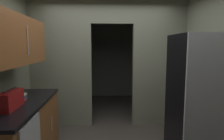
% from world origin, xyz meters
% --- Properties ---
extents(kitchen_partition, '(3.19, 0.12, 2.75)m').
position_xyz_m(kitchen_partition, '(-0.02, 1.44, 1.46)').
color(kitchen_partition, gray).
rests_on(kitchen_partition, ground).
extents(adjoining_room_shell, '(3.19, 2.49, 2.75)m').
position_xyz_m(adjoining_room_shell, '(0.00, 3.14, 1.38)').
color(adjoining_room_shell, gray).
rests_on(adjoining_room_shell, ground).
extents(refrigerator, '(0.79, 0.71, 1.82)m').
position_xyz_m(refrigerator, '(1.20, -0.12, 0.91)').
color(refrigerator, black).
rests_on(refrigerator, ground).
extents(lower_cabinet_run, '(0.69, 1.68, 0.93)m').
position_xyz_m(lower_cabinet_run, '(-1.25, -0.01, 0.47)').
color(lower_cabinet_run, brown).
rests_on(lower_cabinet_run, ground).
extents(upper_cabinet_counterside, '(0.36, 1.51, 0.62)m').
position_xyz_m(upper_cabinet_counterside, '(-1.25, -0.01, 1.74)').
color(upper_cabinet_counterside, brown).
extents(boombox, '(0.16, 0.41, 0.24)m').
position_xyz_m(boombox, '(-1.22, -0.24, 1.03)').
color(boombox, maroon).
rests_on(boombox, lower_cabinet_run).
extents(book_stack, '(0.14, 0.18, 0.10)m').
position_xyz_m(book_stack, '(-1.23, 0.08, 0.98)').
color(book_stack, red).
rests_on(book_stack, lower_cabinet_run).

